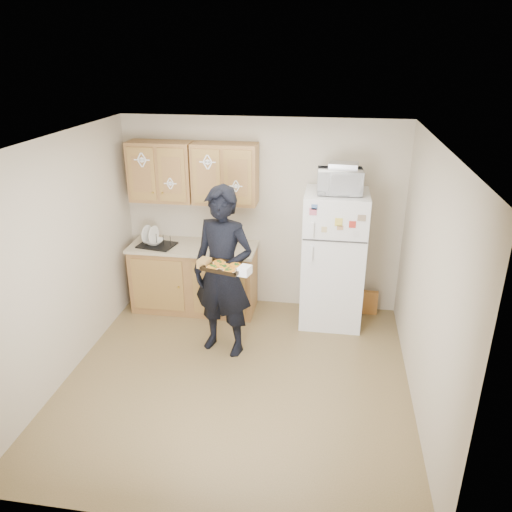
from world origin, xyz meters
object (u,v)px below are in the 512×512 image
object	(u,v)px
person	(223,273)
microwave	(340,181)
refrigerator	(333,259)
baking_tray	(224,268)
dish_rack	(156,239)

from	to	relation	value
person	microwave	bearing A→B (deg)	49.39
refrigerator	baking_tray	xyz separation A→B (m)	(-1.12, -1.16, 0.32)
person	dish_rack	size ratio (longest dim) A/B	4.35
baking_tray	dish_rack	size ratio (longest dim) A/B	0.91
refrigerator	person	xyz separation A→B (m)	(-1.20, -0.87, 0.12)
microwave	baking_tray	bearing A→B (deg)	-138.60
refrigerator	baking_tray	size ratio (longest dim) A/B	4.16
refrigerator	microwave	xyz separation A→B (m)	(0.02, -0.05, 0.99)
refrigerator	microwave	distance (m)	0.99
dish_rack	person	bearing A→B (deg)	-38.54
baking_tray	microwave	world-z (taller)	microwave
refrigerator	microwave	world-z (taller)	microwave
refrigerator	baking_tray	bearing A→B (deg)	-133.96
refrigerator	dish_rack	xyz separation A→B (m)	(-2.26, -0.02, 0.14)
person	baking_tray	bearing A→B (deg)	-59.27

